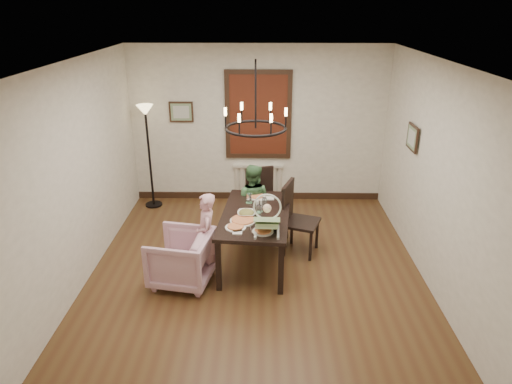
{
  "coord_description": "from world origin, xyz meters",
  "views": [
    {
      "loc": [
        0.08,
        -5.4,
        3.44
      ],
      "look_at": [
        -0.01,
        0.29,
        1.05
      ],
      "focal_mm": 32.0,
      "sensor_mm": 36.0,
      "label": 1
    }
  ],
  "objects_px": {
    "chair_far": "(263,202)",
    "drinking_glass": "(259,210)",
    "chair_right": "(302,219)",
    "elderly_woman": "(207,241)",
    "floor_lamp": "(150,158)",
    "seated_man": "(252,208)",
    "baby_bouncer": "(267,219)",
    "dining_table": "(256,219)",
    "armchair": "(181,258)"
  },
  "relations": [
    {
      "from": "dining_table",
      "to": "chair_right",
      "type": "bearing_deg",
      "value": 27.64
    },
    {
      "from": "elderly_woman",
      "to": "floor_lamp",
      "type": "relative_size",
      "value": 0.53
    },
    {
      "from": "dining_table",
      "to": "baby_bouncer",
      "type": "xyz_separation_m",
      "value": [
        0.15,
        -0.52,
        0.25
      ]
    },
    {
      "from": "dining_table",
      "to": "armchair",
      "type": "relative_size",
      "value": 2.18
    },
    {
      "from": "chair_right",
      "to": "baby_bouncer",
      "type": "relative_size",
      "value": 2.11
    },
    {
      "from": "seated_man",
      "to": "floor_lamp",
      "type": "bearing_deg",
      "value": -19.54
    },
    {
      "from": "chair_far",
      "to": "baby_bouncer",
      "type": "relative_size",
      "value": 2.01
    },
    {
      "from": "seated_man",
      "to": "drinking_glass",
      "type": "height_order",
      "value": "seated_man"
    },
    {
      "from": "elderly_woman",
      "to": "floor_lamp",
      "type": "bearing_deg",
      "value": -160.07
    },
    {
      "from": "armchair",
      "to": "drinking_glass",
      "type": "xyz_separation_m",
      "value": [
        1.01,
        0.46,
        0.48
      ]
    },
    {
      "from": "chair_right",
      "to": "drinking_glass",
      "type": "relative_size",
      "value": 7.26
    },
    {
      "from": "baby_bouncer",
      "to": "floor_lamp",
      "type": "xyz_separation_m",
      "value": [
        -2.04,
        2.42,
        -0.02
      ]
    },
    {
      "from": "chair_far",
      "to": "floor_lamp",
      "type": "height_order",
      "value": "floor_lamp"
    },
    {
      "from": "seated_man",
      "to": "chair_far",
      "type": "bearing_deg",
      "value": -120.82
    },
    {
      "from": "floor_lamp",
      "to": "drinking_glass",
      "type": "bearing_deg",
      "value": -45.55
    },
    {
      "from": "elderly_woman",
      "to": "seated_man",
      "type": "height_order",
      "value": "seated_man"
    },
    {
      "from": "baby_bouncer",
      "to": "drinking_glass",
      "type": "bearing_deg",
      "value": 104.81
    },
    {
      "from": "drinking_glass",
      "to": "elderly_woman",
      "type": "bearing_deg",
      "value": -161.05
    },
    {
      "from": "chair_right",
      "to": "armchair",
      "type": "bearing_deg",
      "value": 135.91
    },
    {
      "from": "baby_bouncer",
      "to": "drinking_glass",
      "type": "distance_m",
      "value": 0.47
    },
    {
      "from": "chair_far",
      "to": "chair_right",
      "type": "distance_m",
      "value": 0.85
    },
    {
      "from": "dining_table",
      "to": "drinking_glass",
      "type": "xyz_separation_m",
      "value": [
        0.05,
        -0.07,
        0.16
      ]
    },
    {
      "from": "seated_man",
      "to": "floor_lamp",
      "type": "height_order",
      "value": "floor_lamp"
    },
    {
      "from": "armchair",
      "to": "drinking_glass",
      "type": "relative_size",
      "value": 5.17
    },
    {
      "from": "chair_far",
      "to": "elderly_woman",
      "type": "xyz_separation_m",
      "value": [
        -0.75,
        -1.23,
        -0.04
      ]
    },
    {
      "from": "chair_right",
      "to": "seated_man",
      "type": "distance_m",
      "value": 0.87
    },
    {
      "from": "seated_man",
      "to": "baby_bouncer",
      "type": "xyz_separation_m",
      "value": [
        0.22,
        -1.26,
        0.43
      ]
    },
    {
      "from": "chair_far",
      "to": "elderly_woman",
      "type": "distance_m",
      "value": 1.44
    },
    {
      "from": "chair_far",
      "to": "drinking_glass",
      "type": "distance_m",
      "value": 1.04
    },
    {
      "from": "armchair",
      "to": "dining_table",
      "type": "bearing_deg",
      "value": 129.08
    },
    {
      "from": "dining_table",
      "to": "baby_bouncer",
      "type": "distance_m",
      "value": 0.6
    },
    {
      "from": "armchair",
      "to": "seated_man",
      "type": "relative_size",
      "value": 0.78
    },
    {
      "from": "chair_right",
      "to": "seated_man",
      "type": "height_order",
      "value": "chair_right"
    },
    {
      "from": "chair_far",
      "to": "baby_bouncer",
      "type": "xyz_separation_m",
      "value": [
        0.05,
        -1.44,
        0.41
      ]
    },
    {
      "from": "chair_right",
      "to": "drinking_glass",
      "type": "distance_m",
      "value": 0.76
    },
    {
      "from": "elderly_woman",
      "to": "baby_bouncer",
      "type": "xyz_separation_m",
      "value": [
        0.8,
        -0.21,
        0.44
      ]
    },
    {
      "from": "chair_far",
      "to": "drinking_glass",
      "type": "height_order",
      "value": "chair_far"
    },
    {
      "from": "elderly_woman",
      "to": "floor_lamp",
      "type": "height_order",
      "value": "floor_lamp"
    },
    {
      "from": "dining_table",
      "to": "drinking_glass",
      "type": "bearing_deg",
      "value": -50.66
    },
    {
      "from": "chair_far",
      "to": "floor_lamp",
      "type": "bearing_deg",
      "value": 136.15
    },
    {
      "from": "chair_far",
      "to": "chair_right",
      "type": "bearing_deg",
      "value": -67.05
    },
    {
      "from": "chair_far",
      "to": "drinking_glass",
      "type": "relative_size",
      "value": 6.93
    },
    {
      "from": "armchair",
      "to": "elderly_woman",
      "type": "bearing_deg",
      "value": 135.42
    },
    {
      "from": "elderly_woman",
      "to": "seated_man",
      "type": "bearing_deg",
      "value": 141.67
    },
    {
      "from": "chair_right",
      "to": "armchair",
      "type": "xyz_separation_m",
      "value": [
        -1.62,
        -0.8,
        -0.19
      ]
    },
    {
      "from": "chair_right",
      "to": "seated_man",
      "type": "bearing_deg",
      "value": 76.67
    },
    {
      "from": "drinking_glass",
      "to": "dining_table",
      "type": "bearing_deg",
      "value": 124.34
    },
    {
      "from": "baby_bouncer",
      "to": "elderly_woman",
      "type": "bearing_deg",
      "value": 166.79
    },
    {
      "from": "armchair",
      "to": "baby_bouncer",
      "type": "xyz_separation_m",
      "value": [
        1.11,
        0.01,
        0.57
      ]
    },
    {
      "from": "armchair",
      "to": "chair_right",
      "type": "bearing_deg",
      "value": 126.7
    }
  ]
}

